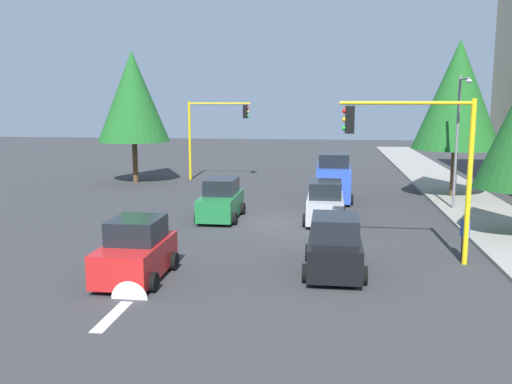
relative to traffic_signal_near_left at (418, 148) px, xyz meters
name	(u,v)px	position (x,y,z in m)	size (l,w,h in m)	color
ground_plane	(271,222)	(-6.00, -5.72, -4.09)	(120.00, 120.00, 0.00)	#353538
sidewalk_kerb	(474,207)	(-11.00, 4.78, -4.02)	(80.00, 4.00, 0.15)	gray
lane_arrow_near	(123,306)	(5.51, -8.72, -4.09)	(2.40, 1.10, 1.10)	silver
traffic_signal_near_left	(418,148)	(0.00, 0.00, 0.00)	(0.36, 4.59, 5.79)	yellow
traffic_signal_far_right	(214,125)	(-20.00, -11.42, -0.05)	(0.36, 4.59, 5.72)	yellow
street_lamp_curbside	(459,128)	(-9.61, 3.48, 0.26)	(2.15, 0.28, 7.00)	slate
tree_roadside_mid	(458,95)	(-14.00, 4.28, 1.99)	(5.03, 5.03, 9.24)	brown
tree_opposite_side	(133,97)	(-18.00, -16.72, 1.94)	(4.99, 4.99, 9.17)	brown
delivery_van_blue	(333,178)	(-12.51, -2.77, -2.81)	(4.80, 2.22, 2.77)	blue
car_black	(335,246)	(1.58, -2.80, -3.20)	(3.92, 2.04, 1.98)	black
car_red	(136,252)	(3.09, -9.16, -3.20)	(3.63, 2.09, 1.98)	red
car_green	(221,201)	(-6.47, -8.25, -3.20)	(3.95, 1.98, 1.98)	#1E7238
car_silver	(325,203)	(-6.51, -3.19, -3.19)	(4.17, 2.00, 1.98)	#B2B5BA
pedestrian_crossing	(465,235)	(-0.58, 1.89, -3.18)	(0.40, 0.24, 1.70)	#262638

